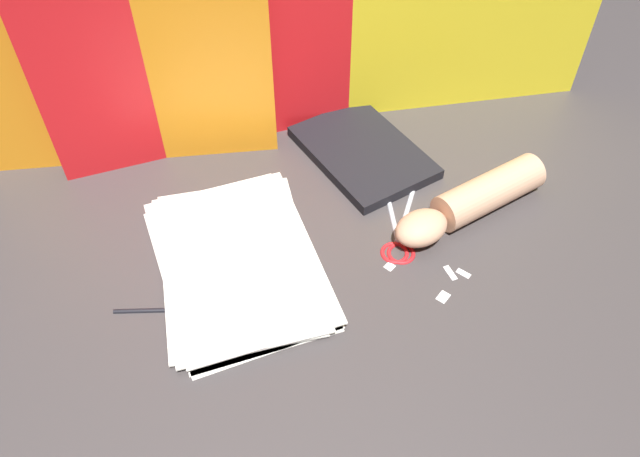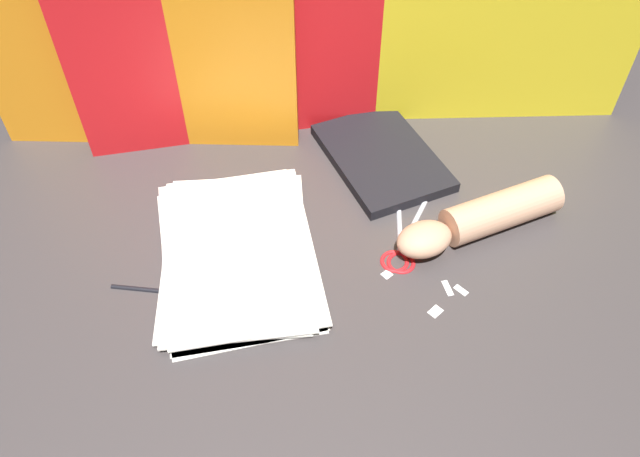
{
  "view_description": "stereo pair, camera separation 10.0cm",
  "coord_description": "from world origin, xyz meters",
  "px_view_note": "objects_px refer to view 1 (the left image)",
  "views": [
    {
      "loc": [
        -0.16,
        -0.62,
        0.8
      ],
      "look_at": [
        0.03,
        0.02,
        0.06
      ],
      "focal_mm": 35.0,
      "sensor_mm": 36.0,
      "label": 1
    },
    {
      "loc": [
        -0.06,
        -0.64,
        0.8
      ],
      "look_at": [
        0.03,
        0.02,
        0.06
      ],
      "focal_mm": 35.0,
      "sensor_mm": 36.0,
      "label": 2
    }
  ],
  "objects_px": {
    "scissors": "(398,236)",
    "hand_forearm": "(471,200)",
    "book_closed": "(363,152)",
    "paper_stack": "(237,261)"
  },
  "relations": [
    {
      "from": "book_closed",
      "to": "scissors",
      "type": "bearing_deg",
      "value": -93.18
    },
    {
      "from": "scissors",
      "to": "hand_forearm",
      "type": "xyz_separation_m",
      "value": [
        0.14,
        0.02,
        0.03
      ]
    },
    {
      "from": "book_closed",
      "to": "scissors",
      "type": "relative_size",
      "value": 1.64
    },
    {
      "from": "paper_stack",
      "to": "hand_forearm",
      "type": "height_order",
      "value": "hand_forearm"
    },
    {
      "from": "book_closed",
      "to": "hand_forearm",
      "type": "distance_m",
      "value": 0.24
    },
    {
      "from": "scissors",
      "to": "hand_forearm",
      "type": "relative_size",
      "value": 0.59
    },
    {
      "from": "book_closed",
      "to": "scissors",
      "type": "xyz_separation_m",
      "value": [
        -0.01,
        -0.22,
        -0.01
      ]
    },
    {
      "from": "scissors",
      "to": "hand_forearm",
      "type": "bearing_deg",
      "value": 6.84
    },
    {
      "from": "scissors",
      "to": "book_closed",
      "type": "bearing_deg",
      "value": 86.82
    },
    {
      "from": "book_closed",
      "to": "hand_forearm",
      "type": "bearing_deg",
      "value": -57.41
    }
  ]
}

